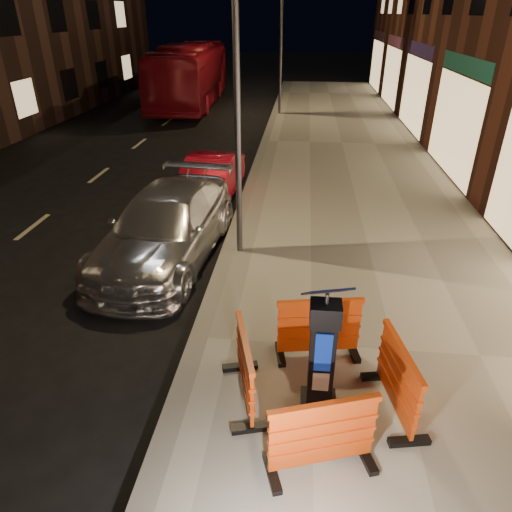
# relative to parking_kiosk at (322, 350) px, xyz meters

# --- Properties ---
(ground_plane) EXTENTS (120.00, 120.00, 0.00)m
(ground_plane) POSITION_rel_parking_kiosk_xyz_m (-1.83, 1.17, -1.01)
(ground_plane) COLOR black
(ground_plane) RESTS_ON ground
(sidewalk) EXTENTS (6.00, 60.00, 0.15)m
(sidewalk) POSITION_rel_parking_kiosk_xyz_m (1.17, 1.17, -0.94)
(sidewalk) COLOR gray
(sidewalk) RESTS_ON ground
(kerb) EXTENTS (0.30, 60.00, 0.15)m
(kerb) POSITION_rel_parking_kiosk_xyz_m (-1.83, 1.17, -0.94)
(kerb) COLOR slate
(kerb) RESTS_ON ground
(parking_kiosk) EXTENTS (0.65, 0.65, 1.73)m
(parking_kiosk) POSITION_rel_parking_kiosk_xyz_m (0.00, 0.00, 0.00)
(parking_kiosk) COLOR black
(parking_kiosk) RESTS_ON sidewalk
(barrier_front) EXTENTS (1.33, 0.87, 0.96)m
(barrier_front) POSITION_rel_parking_kiosk_xyz_m (0.00, -0.95, -0.38)
(barrier_front) COLOR #DD430E
(barrier_front) RESTS_ON sidewalk
(barrier_back) EXTENTS (1.31, 0.72, 0.96)m
(barrier_back) POSITION_rel_parking_kiosk_xyz_m (0.00, 0.95, -0.38)
(barrier_back) COLOR #DD430E
(barrier_back) RESTS_ON sidewalk
(barrier_kerbside) EXTENTS (0.81, 1.33, 0.96)m
(barrier_kerbside) POSITION_rel_parking_kiosk_xyz_m (-0.95, 0.00, -0.38)
(barrier_kerbside) COLOR #DD430E
(barrier_kerbside) RESTS_ON sidewalk
(barrier_bldgside) EXTENTS (0.73, 1.31, 0.96)m
(barrier_bldgside) POSITION_rel_parking_kiosk_xyz_m (0.95, 0.00, -0.38)
(barrier_bldgside) COLOR #DD430E
(barrier_bldgside) RESTS_ON sidewalk
(car_silver) EXTENTS (2.43, 5.07, 1.43)m
(car_silver) POSITION_rel_parking_kiosk_xyz_m (-3.09, 3.97, -1.01)
(car_silver) COLOR silver
(car_silver) RESTS_ON ground
(car_red) EXTENTS (1.53, 3.76, 1.21)m
(car_red) POSITION_rel_parking_kiosk_xyz_m (-2.84, 7.29, -1.01)
(car_red) COLOR #A00B1E
(car_red) RESTS_ON ground
(bus_doubledecker) EXTENTS (3.21, 11.45, 3.16)m
(bus_doubledecker) POSITION_rel_parking_kiosk_xyz_m (-6.66, 21.99, -1.01)
(bus_doubledecker) COLOR maroon
(bus_doubledecker) RESTS_ON ground
(street_lamp_mid) EXTENTS (0.12, 0.12, 6.00)m
(street_lamp_mid) POSITION_rel_parking_kiosk_xyz_m (-1.58, 4.17, 2.14)
(street_lamp_mid) COLOR #3F3F44
(street_lamp_mid) RESTS_ON sidewalk
(street_lamp_far) EXTENTS (0.12, 0.12, 6.00)m
(street_lamp_far) POSITION_rel_parking_kiosk_xyz_m (-1.58, 19.17, 2.14)
(street_lamp_far) COLOR #3F3F44
(street_lamp_far) RESTS_ON sidewalk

